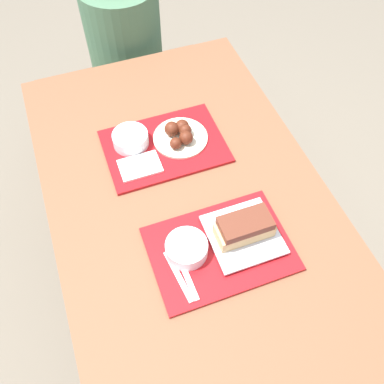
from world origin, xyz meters
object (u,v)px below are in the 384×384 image
(tray_far, at_px, (164,146))
(person_seated_across, at_px, (123,27))
(tray_near, at_px, (220,249))
(wings_plate_far, at_px, (180,134))
(bowl_coleslaw_near, at_px, (187,248))
(bowl_coleslaw_far, at_px, (130,138))
(brisket_sandwich_plate, at_px, (244,231))

(tray_far, bearing_deg, person_seated_across, 86.79)
(tray_near, distance_m, wings_plate_far, 0.45)
(bowl_coleslaw_near, distance_m, bowl_coleslaw_far, 0.47)
(brisket_sandwich_plate, distance_m, bowl_coleslaw_far, 0.52)
(tray_near, xyz_separation_m, bowl_coleslaw_far, (-0.14, 0.49, 0.03))
(bowl_coleslaw_near, height_order, person_seated_across, person_seated_across)
(bowl_coleslaw_far, height_order, person_seated_across, person_seated_across)
(person_seated_across, bearing_deg, bowl_coleslaw_far, -102.14)
(tray_near, bearing_deg, bowl_coleslaw_far, 105.74)
(brisket_sandwich_plate, height_order, bowl_coleslaw_far, brisket_sandwich_plate)
(wings_plate_far, bearing_deg, tray_near, -94.05)
(tray_near, bearing_deg, wings_plate_far, 85.95)
(wings_plate_far, height_order, person_seated_across, person_seated_across)
(tray_far, bearing_deg, bowl_coleslaw_near, -99.06)
(tray_far, xyz_separation_m, bowl_coleslaw_near, (-0.07, -0.42, 0.03))
(tray_near, distance_m, person_seated_across, 1.17)
(tray_far, relative_size, person_seated_across, 0.61)
(bowl_coleslaw_far, bearing_deg, tray_near, -74.26)
(tray_near, xyz_separation_m, person_seated_across, (0.01, 1.17, -0.00))
(tray_near, bearing_deg, person_seated_across, 89.48)
(tray_far, bearing_deg, brisket_sandwich_plate, -75.58)
(tray_far, height_order, person_seated_across, person_seated_across)
(bowl_coleslaw_near, relative_size, brisket_sandwich_plate, 0.60)
(tray_far, distance_m, bowl_coleslaw_near, 0.43)
(person_seated_across, bearing_deg, bowl_coleslaw_near, -95.35)
(brisket_sandwich_plate, relative_size, wings_plate_far, 1.07)
(tray_near, relative_size, tray_far, 1.00)
(bowl_coleslaw_near, relative_size, person_seated_across, 0.18)
(tray_near, height_order, brisket_sandwich_plate, brisket_sandwich_plate)
(bowl_coleslaw_near, height_order, wings_plate_far, wings_plate_far)
(brisket_sandwich_plate, bearing_deg, tray_near, -171.10)
(person_seated_across, bearing_deg, tray_near, -90.52)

